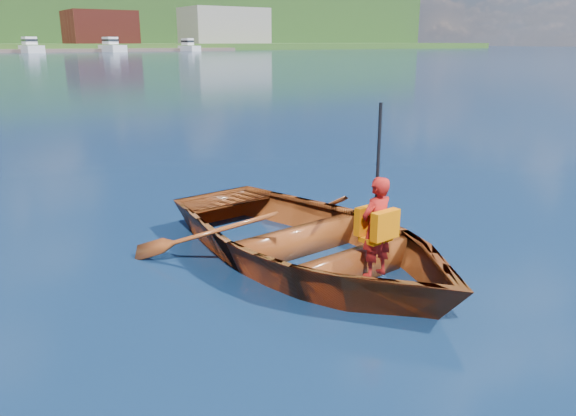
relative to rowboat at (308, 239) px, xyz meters
name	(u,v)px	position (x,y,z in m)	size (l,w,h in m)	color
ground	(295,252)	(0.08, 0.39, -0.30)	(600.00, 600.00, 0.00)	#0C1F3B
rowboat	(308,239)	(0.00, 0.00, 0.00)	(3.48, 4.60, 0.90)	brown
child_paddler	(376,226)	(0.23, -0.88, 0.35)	(0.42, 0.37, 1.80)	#A91714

